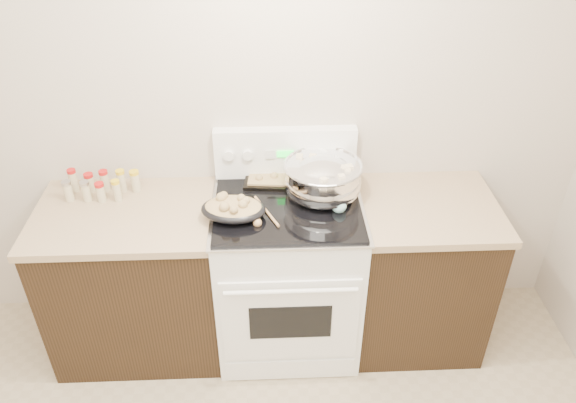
{
  "coord_description": "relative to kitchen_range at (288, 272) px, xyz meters",
  "views": [
    {
      "loc": [
        0.25,
        -0.92,
        2.57
      ],
      "look_at": [
        0.35,
        1.37,
        1.0
      ],
      "focal_mm": 35.0,
      "sensor_mm": 36.0,
      "label": 1
    }
  ],
  "objects": [
    {
      "name": "wooden_spoon",
      "position": [
        -0.14,
        -0.13,
        0.46
      ],
      "size": [
        0.13,
        0.26,
        0.04
      ],
      "color": "tan",
      "rests_on": "kitchen_range"
    },
    {
      "name": "baking_sheet",
      "position": [
        -0.01,
        0.26,
        0.47
      ],
      "size": [
        0.44,
        0.33,
        0.06
      ],
      "color": "black",
      "rests_on": "kitchen_range"
    },
    {
      "name": "roasting_pan",
      "position": [
        -0.27,
        -0.09,
        0.5
      ],
      "size": [
        0.35,
        0.27,
        0.11
      ],
      "color": "black",
      "rests_on": "kitchen_range"
    },
    {
      "name": "mixing_bowl",
      "position": [
        0.18,
        0.09,
        0.55
      ],
      "size": [
        0.51,
        0.51,
        0.24
      ],
      "color": "silver",
      "rests_on": "kitchen_range"
    },
    {
      "name": "kitchen_range",
      "position": [
        0.0,
        0.0,
        0.0
      ],
      "size": [
        0.78,
        0.73,
        1.22
      ],
      "color": "white",
      "rests_on": "ground"
    },
    {
      "name": "blue_ladle",
      "position": [
        0.26,
        -0.05,
        0.49
      ],
      "size": [
        0.13,
        0.26,
        0.1
      ],
      "color": "#99DBE4",
      "rests_on": "kitchen_range"
    },
    {
      "name": "counter_left",
      "position": [
        -0.83,
        0.01,
        -0.03
      ],
      "size": [
        0.93,
        0.67,
        0.92
      ],
      "color": "black",
      "rests_on": "ground"
    },
    {
      "name": "counter_right",
      "position": [
        0.73,
        0.01,
        -0.03
      ],
      "size": [
        0.73,
        0.67,
        0.92
      ],
      "color": "black",
      "rests_on": "ground"
    },
    {
      "name": "spice_jars",
      "position": [
        -0.98,
        0.17,
        0.49
      ],
      "size": [
        0.38,
        0.15,
        0.13
      ],
      "color": "#BFB28C",
      "rests_on": "counter_left"
    },
    {
      "name": "room_shell",
      "position": [
        -0.35,
        -1.42,
        1.21
      ],
      "size": [
        4.1,
        3.6,
        2.75
      ],
      "color": "#C0B3A6",
      "rests_on": "ground"
    }
  ]
}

